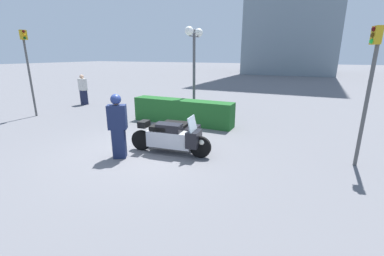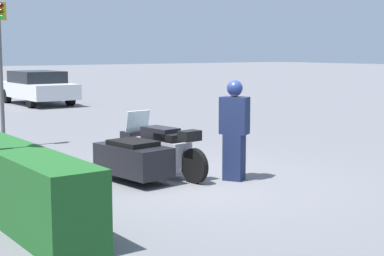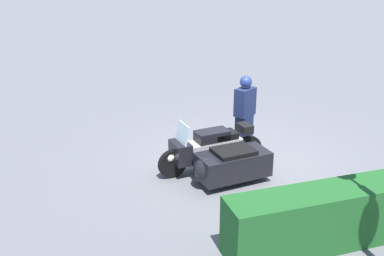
% 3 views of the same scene
% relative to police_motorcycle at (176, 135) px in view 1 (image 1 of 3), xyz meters
% --- Properties ---
extents(ground_plane, '(160.00, 160.00, 0.00)m').
position_rel_police_motorcycle_xyz_m(ground_plane, '(-0.78, -0.58, -0.45)').
color(ground_plane, slate).
extents(police_motorcycle, '(2.42, 1.41, 1.14)m').
position_rel_police_motorcycle_xyz_m(police_motorcycle, '(0.00, 0.00, 0.00)').
color(police_motorcycle, black).
rests_on(police_motorcycle, ground).
extents(officer_rider, '(0.56, 0.49, 1.76)m').
position_rel_police_motorcycle_xyz_m(officer_rider, '(-1.08, -1.24, 0.48)').
color(officer_rider, '#192347').
rests_on(officer_rider, ground).
extents(hedge_bush_curbside, '(4.24, 0.70, 0.98)m').
position_rel_police_motorcycle_xyz_m(hedge_bush_curbside, '(-1.19, 2.72, 0.04)').
color(hedge_bush_curbside, '#1E5623').
rests_on(hedge_bush_curbside, ground).
extents(twin_lamp_post, '(0.36, 1.32, 3.83)m').
position_rel_police_motorcycle_xyz_m(twin_lamp_post, '(-1.26, 4.01, 2.56)').
color(twin_lamp_post, '#4C4C51').
rests_on(twin_lamp_post, ground).
extents(traffic_light_near, '(0.23, 0.29, 3.35)m').
position_rel_police_motorcycle_xyz_m(traffic_light_near, '(4.70, 0.91, 1.76)').
color(traffic_light_near, '#4C4C4C').
rests_on(traffic_light_near, ground).
extents(traffic_light_far, '(0.22, 0.28, 3.74)m').
position_rel_police_motorcycle_xyz_m(traffic_light_far, '(-7.90, 1.03, 1.98)').
color(traffic_light_far, '#4C4C4C').
rests_on(traffic_light_far, ground).
extents(pedestrian_bystander, '(0.53, 0.39, 1.67)m').
position_rel_police_motorcycle_xyz_m(pedestrian_bystander, '(-8.14, 4.05, 0.39)').
color(pedestrian_bystander, '#191E38').
rests_on(pedestrian_bystander, ground).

